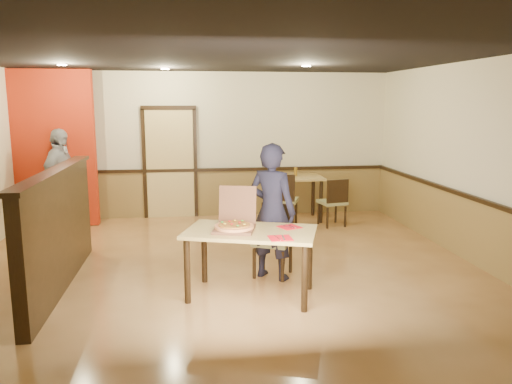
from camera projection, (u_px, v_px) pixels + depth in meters
floor at (225, 274)px, 6.56m from camera, size 7.00×7.00×0.00m
ceiling at (222, 54)px, 6.06m from camera, size 7.00×7.00×0.00m
wall_back at (211, 145)px, 9.72m from camera, size 7.00×0.00×7.00m
wall_right at (481, 164)px, 6.76m from camera, size 0.00×7.00×7.00m
wainscot_back at (212, 193)px, 9.86m from camera, size 7.00×0.04×0.90m
chair_rail_back at (212, 170)px, 9.76m from camera, size 7.00×0.06×0.06m
wainscot_right at (474, 232)px, 6.93m from camera, size 0.04×7.00×0.90m
chair_rail_right at (475, 199)px, 6.84m from camera, size 0.06×7.00×0.06m
back_door at (170, 164)px, 9.64m from camera, size 0.90×0.06×2.10m
booth_partition at (59, 228)px, 5.97m from camera, size 0.20×3.10×1.44m
red_accent_panel at (49, 149)px, 8.85m from camera, size 1.60×0.20×2.78m
spot_a at (62, 65)px, 7.52m from camera, size 0.14×0.14×0.02m
spot_b at (165, 69)px, 8.40m from camera, size 0.14×0.14×0.02m
spot_c at (306, 66)px, 7.71m from camera, size 0.14×0.14×0.02m
main_table at (251, 240)px, 5.70m from camera, size 1.65×1.25×0.79m
diner_chair at (274, 237)px, 6.47m from camera, size 0.61×0.61×0.92m
side_chair_left at (283, 198)px, 8.85m from camera, size 0.63×0.63×0.99m
side_chair_right at (334, 200)px, 8.99m from camera, size 0.51×0.51×0.88m
side_table at (301, 186)px, 9.49m from camera, size 0.79×0.79×0.84m
diner at (272, 212)px, 6.27m from camera, size 0.76×0.71×1.73m
passerby at (61, 180)px, 8.62m from camera, size 0.70×1.12×1.78m
pizza_box at (235, 224)px, 5.70m from camera, size 0.56×0.61×0.47m
pizza at (234, 227)px, 5.66m from camera, size 0.49×0.49×0.03m
napkin_near at (280, 238)px, 5.34m from camera, size 0.25×0.25×0.01m
napkin_far at (289, 227)px, 5.82m from camera, size 0.30×0.30×0.01m
condiment at (296, 171)px, 9.54m from camera, size 0.07×0.07×0.16m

